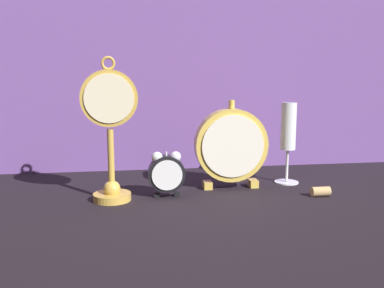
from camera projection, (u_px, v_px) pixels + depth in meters
ground_plane at (197, 200)px, 0.94m from camera, size 4.00×4.00×0.00m
fabric_backdrop_drape at (179, 37)px, 1.20m from camera, size 1.73×0.01×0.76m
pocket_watch_on_stand at (110, 133)px, 0.91m from camera, size 0.12×0.08×0.31m
alarm_clock_twin_bell at (167, 172)px, 0.96m from camera, size 0.08×0.03×0.10m
mantel_clock_silver at (231, 146)px, 1.03m from camera, size 0.18×0.04×0.21m
champagne_flute at (288, 133)px, 1.07m from camera, size 0.06×0.06×0.20m
wine_cork at (321, 192)px, 0.97m from camera, size 0.04×0.02×0.02m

